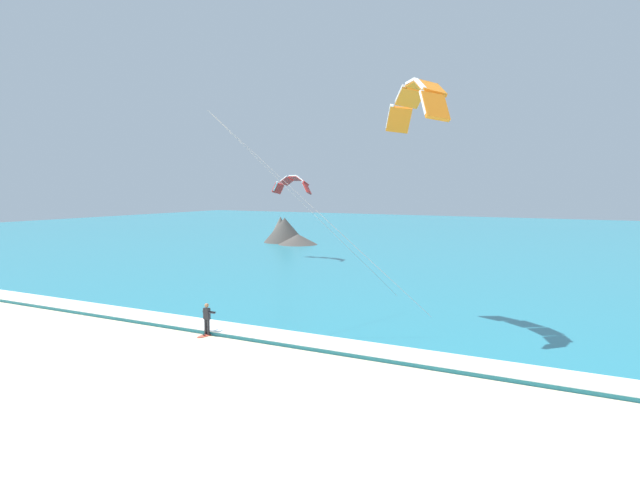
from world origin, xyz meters
TOP-DOWN VIEW (x-y plane):
  - ground_plane at (0.00, 0.00)m, footprint 200.00×200.00m
  - sea at (0.00, 71.56)m, footprint 200.00×120.00m
  - surf_foam at (0.00, 12.56)m, footprint 200.00×2.12m
  - surfboard at (-3.32, 11.48)m, footprint 0.55×1.43m
  - kitesurfer at (-3.32, 11.50)m, footprint 0.55×0.54m
  - kite_primary at (5.37, 18.51)m, footprint 11.30×9.64m
  - kite_distant at (-16.12, 40.63)m, footprint 5.41×2.49m
  - headland_left at (-25.73, 54.33)m, footprint 9.87×8.54m

SIDE VIEW (x-z plane):
  - ground_plane at x=0.00m, z-range 0.00..0.00m
  - surfboard at x=-3.32m, z-range -0.02..0.07m
  - sea at x=0.00m, z-range 0.00..0.20m
  - surf_foam at x=0.00m, z-range 0.20..0.24m
  - kitesurfer at x=-3.32m, z-range 0.10..1.79m
  - headland_left at x=-25.73m, z-range -0.23..3.25m
  - kite_distant at x=-16.12m, z-range 6.99..9.01m
  - kite_primary at x=5.37m, z-range 6.23..18.37m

